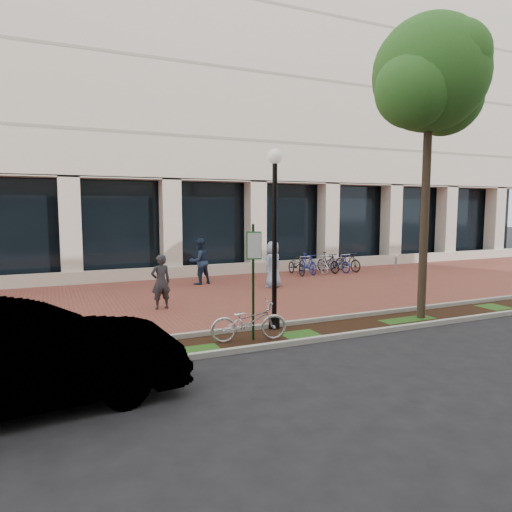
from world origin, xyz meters
name	(u,v)px	position (x,y,z in m)	size (l,w,h in m)	color
ground	(261,292)	(0.00, 0.00, 0.00)	(120.00, 120.00, 0.00)	black
brick_plaza	(261,292)	(0.00, 0.00, 0.01)	(40.00, 9.00, 0.01)	brown
planting_strip	(349,327)	(0.00, -5.25, 0.01)	(40.00, 1.50, 0.01)	black
curb_plaza_side	(332,318)	(0.00, -4.50, 0.06)	(40.00, 0.12, 0.12)	#A6A89E
curb_street_side	(368,332)	(0.00, -6.00, 0.06)	(40.00, 0.12, 0.12)	#A6A89E
near_office_building	(179,77)	(0.00, 10.47, 10.05)	(40.00, 12.12, 16.00)	beige
parking_sign	(253,268)	(-2.64, -5.32, 1.66)	(0.34, 0.07, 2.63)	#123315
lamppost	(275,229)	(-1.76, -4.60, 2.47)	(0.36, 0.36, 4.38)	black
street_tree	(430,83)	(2.41, -5.23, 6.21)	(3.53, 2.94, 7.88)	#433526
locked_bicycle	(249,321)	(-2.76, -5.32, 0.46)	(0.60, 1.73, 0.91)	silver
pedestrian_left	(161,282)	(-3.82, -1.24, 0.82)	(0.59, 0.39, 1.63)	#29292E
pedestrian_mid	(199,261)	(-1.46, 2.55, 0.90)	(0.88, 0.68, 1.80)	#1C2C46
pedestrian_right	(273,264)	(0.87, 0.77, 0.87)	(0.85, 0.55, 1.74)	#86A4C7
bollard	(396,266)	(7.01, 1.03, 0.48)	(0.12, 0.12, 0.94)	silver
bike_rack_cluster	(323,263)	(4.61, 3.19, 0.45)	(3.46, 1.69, 0.95)	black
sedan_near_curb	(18,358)	(-7.23, -7.14, 0.79)	(1.68, 4.81, 1.59)	#B9BABE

